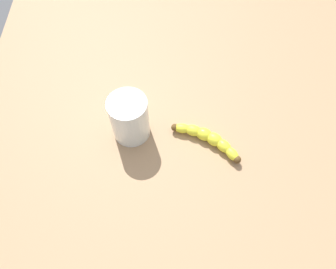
% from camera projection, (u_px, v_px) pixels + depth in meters
% --- Properties ---
extents(wooden_tabletop, '(1.20, 1.20, 0.03)m').
position_uv_depth(wooden_tabletop, '(196.00, 102.00, 0.89)').
color(wooden_tabletop, '#A07C58').
rests_on(wooden_tabletop, ground).
extents(banana, '(0.12, 0.17, 0.03)m').
position_uv_depth(banana, '(208.00, 138.00, 0.80)').
color(banana, yellow).
rests_on(banana, wooden_tabletop).
extents(smoothie_glass, '(0.09, 0.09, 0.13)m').
position_uv_depth(smoothie_glass, '(130.00, 119.00, 0.77)').
color(smoothie_glass, silver).
rests_on(smoothie_glass, wooden_tabletop).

